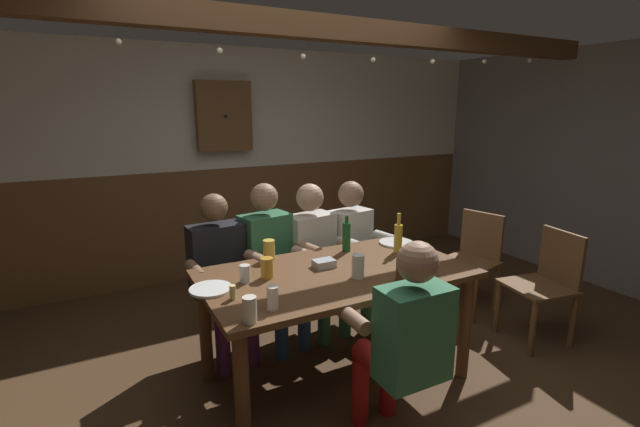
{
  "coord_description": "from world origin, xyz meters",
  "views": [
    {
      "loc": [
        -1.34,
        -2.13,
        1.81
      ],
      "look_at": [
        0.0,
        0.41,
        1.11
      ],
      "focal_mm": 24.66,
      "sensor_mm": 36.0,
      "label": 1
    }
  ],
  "objects_px": {
    "person_2": "(315,251)",
    "pint_glass_0": "(420,263)",
    "chair_empty_near_right": "(473,258)",
    "pint_glass_3": "(430,268)",
    "bottle_0": "(398,237)",
    "pint_glass_6": "(250,310)",
    "chair_empty_near_left": "(546,282)",
    "bottle_1": "(347,236)",
    "pint_glass_2": "(269,250)",
    "plate_0": "(211,289)",
    "condiment_caddy": "(324,263)",
    "pint_glass_1": "(245,273)",
    "dining_table": "(336,286)",
    "table_candle": "(233,292)",
    "pint_glass_7": "(401,272)",
    "plate_1": "(396,243)",
    "person_4": "(404,337)",
    "wall_dart_cabinet": "(224,116)",
    "pint_glass_4": "(273,298)",
    "person_0": "(221,269)",
    "person_1": "(271,257)",
    "pint_glass_5": "(267,268)",
    "pint_glass_8": "(358,266)"
  },
  "relations": [
    {
      "from": "person_2",
      "to": "pint_glass_0",
      "type": "height_order",
      "value": "person_2"
    },
    {
      "from": "chair_empty_near_right",
      "to": "pint_glass_3",
      "type": "relative_size",
      "value": 7.35
    },
    {
      "from": "bottle_0",
      "to": "pint_glass_6",
      "type": "relative_size",
      "value": 2.18
    },
    {
      "from": "chair_empty_near_left",
      "to": "bottle_1",
      "type": "xyz_separation_m",
      "value": [
        -1.46,
        0.61,
        0.41
      ]
    },
    {
      "from": "pint_glass_2",
      "to": "pint_glass_3",
      "type": "distance_m",
      "value": 1.08
    },
    {
      "from": "bottle_0",
      "to": "plate_0",
      "type": "bearing_deg",
      "value": -178.28
    },
    {
      "from": "condiment_caddy",
      "to": "pint_glass_1",
      "type": "relative_size",
      "value": 1.32
    },
    {
      "from": "dining_table",
      "to": "table_candle",
      "type": "distance_m",
      "value": 0.74
    },
    {
      "from": "person_2",
      "to": "pint_glass_7",
      "type": "relative_size",
      "value": 9.19
    },
    {
      "from": "chair_empty_near_right",
      "to": "plate_1",
      "type": "relative_size",
      "value": 3.35
    },
    {
      "from": "person_4",
      "to": "chair_empty_near_right",
      "type": "xyz_separation_m",
      "value": [
        1.65,
        1.08,
        -0.18
      ]
    },
    {
      "from": "person_2",
      "to": "wall_dart_cabinet",
      "type": "relative_size",
      "value": 1.74
    },
    {
      "from": "condiment_caddy",
      "to": "pint_glass_4",
      "type": "bearing_deg",
      "value": -141.66
    },
    {
      "from": "person_4",
      "to": "pint_glass_2",
      "type": "bearing_deg",
      "value": 106.6
    },
    {
      "from": "table_candle",
      "to": "pint_glass_4",
      "type": "distance_m",
      "value": 0.26
    },
    {
      "from": "person_0",
      "to": "pint_glass_1",
      "type": "xyz_separation_m",
      "value": [
        -0.01,
        -0.59,
        0.17
      ]
    },
    {
      "from": "pint_glass_1",
      "to": "pint_glass_2",
      "type": "xyz_separation_m",
      "value": [
        0.27,
        0.3,
        0.02
      ]
    },
    {
      "from": "chair_empty_near_right",
      "to": "chair_empty_near_left",
      "type": "relative_size",
      "value": 1.0
    },
    {
      "from": "condiment_caddy",
      "to": "pint_glass_3",
      "type": "bearing_deg",
      "value": -43.35
    },
    {
      "from": "chair_empty_near_right",
      "to": "pint_glass_0",
      "type": "relative_size",
      "value": 6.95
    },
    {
      "from": "dining_table",
      "to": "chair_empty_near_left",
      "type": "height_order",
      "value": "chair_empty_near_left"
    },
    {
      "from": "person_1",
      "to": "pint_glass_0",
      "type": "height_order",
      "value": "person_1"
    },
    {
      "from": "person_2",
      "to": "pint_glass_4",
      "type": "height_order",
      "value": "person_2"
    },
    {
      "from": "bottle_1",
      "to": "pint_glass_1",
      "type": "relative_size",
      "value": 2.5
    },
    {
      "from": "table_candle",
      "to": "pint_glass_1",
      "type": "distance_m",
      "value": 0.25
    },
    {
      "from": "pint_glass_0",
      "to": "pint_glass_2",
      "type": "distance_m",
      "value": 1.02
    },
    {
      "from": "pint_glass_5",
      "to": "pint_glass_7",
      "type": "height_order",
      "value": "pint_glass_7"
    },
    {
      "from": "pint_glass_0",
      "to": "pint_glass_1",
      "type": "xyz_separation_m",
      "value": [
        -1.04,
        0.37,
        -0.01
      ]
    },
    {
      "from": "pint_glass_0",
      "to": "table_candle",
      "type": "bearing_deg",
      "value": 172.06
    },
    {
      "from": "plate_1",
      "to": "bottle_1",
      "type": "bearing_deg",
      "value": 176.42
    },
    {
      "from": "chair_empty_near_left",
      "to": "table_candle",
      "type": "bearing_deg",
      "value": 95.29
    },
    {
      "from": "pint_glass_4",
      "to": "pint_glass_3",
      "type": "bearing_deg",
      "value": -2.63
    },
    {
      "from": "pint_glass_6",
      "to": "pint_glass_8",
      "type": "xyz_separation_m",
      "value": [
        0.78,
        0.24,
        0.01
      ]
    },
    {
      "from": "person_1",
      "to": "condiment_caddy",
      "type": "distance_m",
      "value": 0.63
    },
    {
      "from": "plate_0",
      "to": "pint_glass_3",
      "type": "height_order",
      "value": "pint_glass_3"
    },
    {
      "from": "dining_table",
      "to": "wall_dart_cabinet",
      "type": "bearing_deg",
      "value": 91.64
    },
    {
      "from": "dining_table",
      "to": "bottle_0",
      "type": "xyz_separation_m",
      "value": [
        0.58,
        0.11,
        0.22
      ]
    },
    {
      "from": "plate_0",
      "to": "pint_glass_8",
      "type": "height_order",
      "value": "pint_glass_8"
    },
    {
      "from": "chair_empty_near_right",
      "to": "plate_0",
      "type": "bearing_deg",
      "value": 84.17
    },
    {
      "from": "person_1",
      "to": "pint_glass_3",
      "type": "bearing_deg",
      "value": 110.26
    },
    {
      "from": "person_1",
      "to": "condiment_caddy",
      "type": "height_order",
      "value": "person_1"
    },
    {
      "from": "person_2",
      "to": "pint_glass_7",
      "type": "distance_m",
      "value": 1.07
    },
    {
      "from": "person_2",
      "to": "pint_glass_1",
      "type": "relative_size",
      "value": 11.42
    },
    {
      "from": "person_4",
      "to": "condiment_caddy",
      "type": "relative_size",
      "value": 8.49
    },
    {
      "from": "person_4",
      "to": "bottle_1",
      "type": "xyz_separation_m",
      "value": [
        0.26,
        1.01,
        0.24
      ]
    },
    {
      "from": "pint_glass_7",
      "to": "wall_dart_cabinet",
      "type": "distance_m",
      "value": 2.72
    },
    {
      "from": "chair_empty_near_right",
      "to": "pint_glass_5",
      "type": "height_order",
      "value": "pint_glass_5"
    },
    {
      "from": "chair_empty_near_left",
      "to": "pint_glass_5",
      "type": "relative_size",
      "value": 6.86
    },
    {
      "from": "pint_glass_3",
      "to": "chair_empty_near_right",
      "type": "bearing_deg",
      "value": 32.09
    },
    {
      "from": "person_2",
      "to": "person_4",
      "type": "distance_m",
      "value": 1.41
    }
  ]
}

